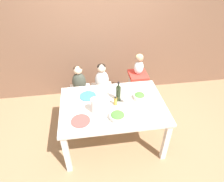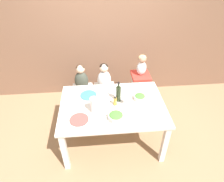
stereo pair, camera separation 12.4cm
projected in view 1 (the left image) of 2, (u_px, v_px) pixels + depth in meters
ground_plane at (113, 139)px, 3.21m from camera, size 14.00×14.00×0.00m
wall_back at (101, 27)px, 3.49m from camera, size 10.00×0.06×2.70m
dining_table at (113, 110)px, 2.83m from camera, size 1.46×1.01×0.73m
chair_far_left at (81, 94)px, 3.56m from camera, size 0.37×0.41×0.45m
chair_far_center at (102, 92)px, 3.60m from camera, size 0.37×0.41×0.45m
chair_right_highchair at (137, 81)px, 3.58m from camera, size 0.31×0.35×0.70m
person_child_left at (79, 79)px, 3.37m from camera, size 0.24×0.18×0.49m
person_child_center at (102, 77)px, 3.42m from camera, size 0.24×0.18×0.49m
person_baby_right at (139, 63)px, 3.36m from camera, size 0.16×0.14×0.37m
wine_bottle at (118, 93)px, 2.78m from camera, size 0.07×0.07×0.31m
paper_towel_roll at (95, 106)px, 2.59m from camera, size 0.10×0.10×0.22m
wine_glass_near at (126, 97)px, 2.72m from camera, size 0.07×0.07×0.18m
salad_bowl_large at (118, 116)px, 2.53m from camera, size 0.20×0.20×0.09m
salad_bowl_small at (139, 96)px, 2.85m from camera, size 0.17×0.17×0.09m
dinner_plate_front_left at (81, 121)px, 2.52m from camera, size 0.24×0.24×0.01m
dinner_plate_back_left at (88, 96)px, 2.92m from camera, size 0.24×0.24×0.01m
condiment_bottle_hot_sauce at (115, 101)px, 2.74m from camera, size 0.05×0.05×0.15m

